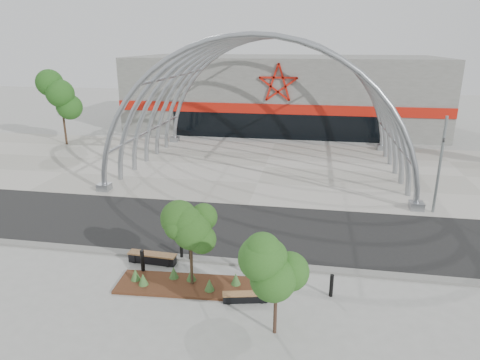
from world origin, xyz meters
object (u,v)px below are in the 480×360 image
Objects in this scene: bench_0 at (152,258)px; bench_1 at (245,297)px; street_tree_1 at (277,265)px; signal_pole at (440,164)px; bollard_2 at (191,250)px; street_tree_0 at (190,225)px.

bench_0 is 5.18m from bench_1.
bench_1 is at bearing 128.20° from street_tree_1.
street_tree_1 is at bearing -123.05° from signal_pole.
signal_pole is 1.56× the size of street_tree_1.
street_tree_1 is 6.48m from bollard_2.
street_tree_1 reaches higher than bench_0.
street_tree_0 reaches higher than bollard_2.
bollard_2 is at bearing 137.36° from bench_1.
street_tree_0 is 3.77m from bench_0.
bollard_2 is (-0.64, 2.02, -2.20)m from street_tree_0.
bollard_2 reaches higher than bench_0.
bench_0 reaches higher than bench_1.
signal_pole is 5.13× the size of bollard_2.
street_tree_1 is 1.63× the size of bench_0.
signal_pole is 15.53m from street_tree_0.
bench_1 is 1.61× the size of bollard_2.
bench_0 is 2.03× the size of bollard_2.
street_tree_1 is at bearing -51.80° from bench_1.
signal_pole is at bearing 56.95° from street_tree_1.
bench_1 is (-1.31, 1.66, -2.46)m from street_tree_1.
bench_0 is at bearing -164.78° from bollard_2.
bollard_2 is at bearing 107.60° from street_tree_0.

